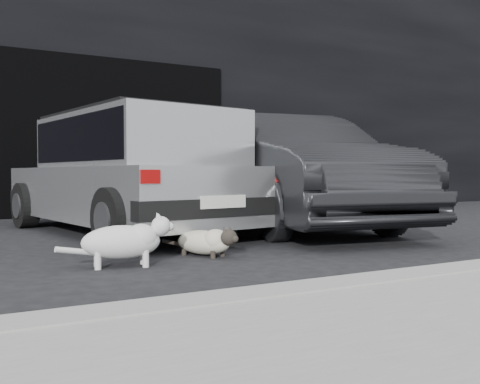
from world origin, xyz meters
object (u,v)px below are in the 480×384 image
silver_hatchback (133,168)px  cat_siamese (208,242)px  second_car (285,170)px  cat_white (127,240)px

silver_hatchback → cat_siamese: 2.10m
silver_hatchback → second_car: bearing=-18.9°
second_car → cat_siamese: bearing=-129.4°
silver_hatchback → cat_white: 2.35m
cat_white → second_car: bearing=136.4°
silver_hatchback → second_car: 1.92m
silver_hatchback → cat_siamese: bearing=-98.9°
cat_siamese → cat_white: cat_white is taller
second_car → cat_white: size_ratio=5.18×
second_car → cat_white: bearing=-136.2°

